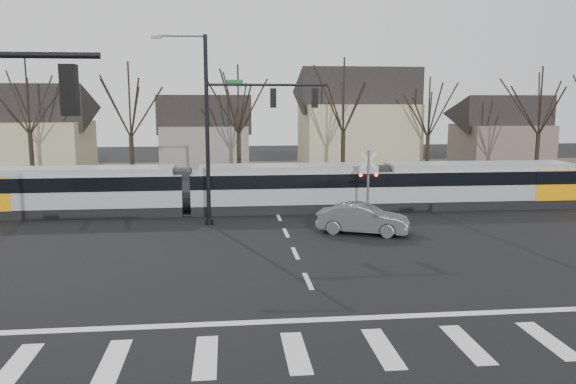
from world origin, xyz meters
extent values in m
plane|color=black|center=(0.00, 0.00, 0.00)|extent=(140.00, 140.00, 0.00)
cube|color=#38331E|center=(0.00, 32.00, 0.01)|extent=(140.00, 28.00, 0.01)
cube|color=silver|center=(-8.40, -4.00, 0.01)|extent=(0.60, 2.60, 0.01)
cube|color=silver|center=(-6.00, -4.00, 0.01)|extent=(0.60, 2.60, 0.01)
cube|color=silver|center=(-3.60, -4.00, 0.01)|extent=(0.60, 2.60, 0.01)
cube|color=silver|center=(-1.20, -4.00, 0.01)|extent=(0.60, 2.60, 0.01)
cube|color=silver|center=(1.20, -4.00, 0.01)|extent=(0.60, 2.60, 0.01)
cube|color=silver|center=(3.60, -4.00, 0.01)|extent=(0.60, 2.60, 0.01)
cube|color=silver|center=(6.00, -4.00, 0.01)|extent=(0.60, 2.60, 0.01)
cube|color=silver|center=(0.00, -1.80, 0.01)|extent=(28.00, 0.35, 0.01)
cube|color=silver|center=(0.00, 2.00, 0.01)|extent=(0.18, 2.00, 0.01)
cube|color=silver|center=(0.00, 6.00, 0.01)|extent=(0.18, 2.00, 0.01)
cube|color=silver|center=(0.00, 10.00, 0.01)|extent=(0.18, 2.00, 0.01)
cube|color=silver|center=(0.00, 14.00, 0.01)|extent=(0.18, 2.00, 0.01)
cube|color=silver|center=(0.00, 18.00, 0.01)|extent=(0.18, 2.00, 0.01)
cube|color=silver|center=(0.00, 22.00, 0.01)|extent=(0.18, 2.00, 0.01)
cube|color=silver|center=(0.00, 26.00, 0.01)|extent=(0.18, 2.00, 0.01)
cube|color=silver|center=(0.00, 30.00, 0.01)|extent=(0.18, 2.00, 0.01)
cube|color=#59595E|center=(0.00, 15.10, 0.03)|extent=(90.00, 0.12, 0.06)
cube|color=#59595E|center=(0.00, 16.50, 0.03)|extent=(90.00, 0.12, 0.06)
cube|color=gray|center=(-11.99, 16.00, 1.43)|extent=(12.73, 2.74, 2.86)
cube|color=black|center=(-11.99, 16.00, 2.01)|extent=(12.75, 2.78, 0.83)
cube|color=gray|center=(0.74, 16.00, 1.43)|extent=(11.75, 2.74, 2.86)
cube|color=black|center=(0.74, 16.00, 2.01)|extent=(11.77, 2.78, 0.83)
cube|color=gray|center=(12.99, 16.00, 1.43)|extent=(12.73, 2.74, 2.86)
cube|color=black|center=(12.99, 16.00, 2.01)|extent=(12.75, 2.78, 0.83)
cube|color=#FF9E07|center=(17.79, 16.00, 1.52)|extent=(3.13, 2.80, 1.91)
imported|color=#4F5156|center=(3.92, 9.47, 0.76)|extent=(4.87, 5.78, 1.53)
cube|color=black|center=(-6.15, -6.00, 6.90)|extent=(0.32, 0.32, 1.05)
sphere|color=#FF0C07|center=(-6.15, -6.00, 7.23)|extent=(0.22, 0.22, 0.22)
cylinder|color=black|center=(-4.00, 12.50, 5.10)|extent=(0.22, 0.22, 10.20)
cylinder|color=black|center=(-4.00, 12.50, 0.15)|extent=(0.44, 0.44, 0.30)
cylinder|color=black|center=(-0.75, 12.50, 7.60)|extent=(6.50, 0.14, 0.14)
cube|color=#0C5926|center=(-2.50, 12.50, 7.75)|extent=(0.90, 0.03, 0.22)
cube|color=black|center=(-0.42, 12.50, 6.90)|extent=(0.32, 0.32, 1.05)
sphere|color=#FF0C07|center=(-0.42, 12.50, 7.23)|extent=(0.22, 0.22, 0.22)
cube|color=black|center=(1.85, 12.50, 6.90)|extent=(0.32, 0.32, 1.05)
sphere|color=#FF0C07|center=(1.85, 12.50, 7.23)|extent=(0.22, 0.22, 0.22)
cube|color=#59595B|center=(-6.50, 12.50, 10.02)|extent=(0.55, 0.22, 0.14)
cylinder|color=#59595B|center=(5.00, 12.80, 2.00)|extent=(0.14, 0.14, 4.00)
cylinder|color=#59595B|center=(5.00, 12.80, 0.10)|extent=(0.36, 0.36, 0.20)
cube|color=silver|center=(5.00, 12.80, 3.40)|extent=(0.95, 0.04, 0.95)
cube|color=silver|center=(5.00, 12.80, 3.40)|extent=(0.95, 0.04, 0.95)
cube|color=black|center=(5.00, 12.80, 2.60)|extent=(1.00, 0.10, 0.12)
sphere|color=#FF0C07|center=(4.55, 12.72, 2.60)|extent=(0.18, 0.18, 0.18)
sphere|color=#FF0C07|center=(5.45, 12.72, 2.60)|extent=(0.18, 0.18, 0.18)
cube|color=tan|center=(-20.00, 34.00, 2.50)|extent=(9.00, 8.00, 5.00)
cube|color=slate|center=(-5.00, 36.00, 2.25)|extent=(8.00, 7.00, 4.50)
cube|color=tan|center=(9.00, 33.00, 3.25)|extent=(10.00, 8.00, 6.50)
cube|color=brown|center=(24.00, 35.00, 2.25)|extent=(8.00, 7.00, 4.50)
camera|label=1|loc=(-2.94, -18.12, 6.64)|focal=35.00mm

